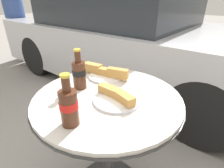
# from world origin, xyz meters

# --- Properties ---
(bistro_table) EXTENTS (0.76, 0.76, 0.74)m
(bistro_table) POSITION_xyz_m (0.00, 0.00, 0.56)
(bistro_table) COLOR #333333
(bistro_table) RESTS_ON ground_plane
(cola_bottle_left) EXTENTS (0.07, 0.07, 0.21)m
(cola_bottle_left) POSITION_xyz_m (0.03, -0.26, 0.82)
(cola_bottle_left) COLOR #4C2819
(cola_bottle_left) RESTS_ON bistro_table
(cola_bottle_right) EXTENTS (0.07, 0.07, 0.22)m
(cola_bottle_right) POSITION_xyz_m (-0.17, -0.03, 0.83)
(cola_bottle_right) COLOR #4C2819
(cola_bottle_right) RESTS_ON bistro_table
(lunch_plate_near) EXTENTS (0.32, 0.21, 0.07)m
(lunch_plate_near) POSITION_xyz_m (-0.16, 0.17, 0.77)
(lunch_plate_near) COLOR white
(lunch_plate_near) RESTS_ON bistro_table
(lunch_plate_far) EXTENTS (0.23, 0.23, 0.06)m
(lunch_plate_far) POSITION_xyz_m (0.07, -0.01, 0.76)
(lunch_plate_far) COLOR white
(lunch_plate_far) RESTS_ON bistro_table
(parked_car) EXTENTS (4.15, 1.82, 1.32)m
(parked_car) POSITION_xyz_m (-1.00, 1.64, 0.62)
(parked_car) COLOR #B7B7BC
(parked_car) RESTS_ON ground_plane
(pedestrian) EXTENTS (0.36, 0.36, 1.74)m
(pedestrian) POSITION_xyz_m (-3.23, 1.06, 0.98)
(pedestrian) COLOR brown
(pedestrian) RESTS_ON ground_plane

